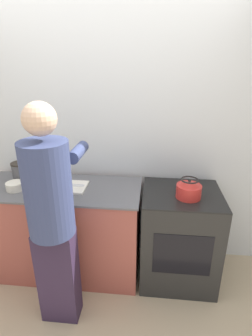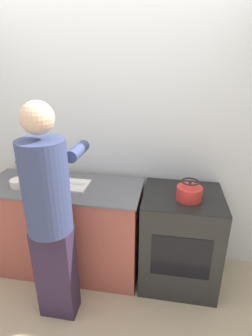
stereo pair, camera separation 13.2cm
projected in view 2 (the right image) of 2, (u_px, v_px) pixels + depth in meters
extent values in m
plane|color=tan|center=(95.00, 291.00, 2.41)|extent=(12.00, 12.00, 0.00)
cube|color=silver|center=(108.00, 135.00, 2.56)|extent=(8.00, 0.05, 2.60)
cube|color=#9E4C42|center=(66.00, 228.00, 2.58)|extent=(1.45, 0.59, 0.89)
cube|color=#56565B|center=(62.00, 186.00, 2.41)|extent=(1.47, 0.62, 0.02)
cube|color=black|center=(180.00, 239.00, 2.41)|extent=(0.68, 0.62, 0.89)
cube|color=black|center=(184.00, 195.00, 2.25)|extent=(0.68, 0.62, 0.01)
cube|color=black|center=(181.00, 257.00, 2.12)|extent=(0.48, 0.01, 0.39)
cube|color=#2C1F37|center=(57.00, 272.00, 2.08)|extent=(0.29, 0.18, 0.82)
cylinder|color=navy|center=(46.00, 187.00, 1.80)|extent=(0.33, 0.33, 0.68)
sphere|color=#D1A889|center=(37.00, 118.00, 1.63)|extent=(0.22, 0.22, 0.22)
cylinder|color=navy|center=(44.00, 149.00, 2.03)|extent=(0.09, 0.30, 0.09)
cylinder|color=navy|center=(78.00, 151.00, 1.99)|extent=(0.09, 0.30, 0.09)
cube|color=silver|center=(73.00, 185.00, 2.39)|extent=(0.28, 0.26, 0.02)
cube|color=silver|center=(77.00, 184.00, 2.39)|extent=(0.16, 0.05, 0.01)
cube|color=black|center=(65.00, 182.00, 2.42)|extent=(0.10, 0.03, 0.01)
cylinder|color=red|center=(189.00, 193.00, 2.15)|extent=(0.21, 0.21, 0.11)
cone|color=red|center=(190.00, 185.00, 2.12)|extent=(0.17, 0.17, 0.03)
sphere|color=black|center=(190.00, 182.00, 2.11)|extent=(0.03, 0.03, 0.03)
torus|color=black|center=(190.00, 182.00, 2.11)|extent=(0.15, 0.15, 0.01)
cylinder|color=silver|center=(19.00, 183.00, 2.37)|extent=(0.15, 0.15, 0.07)
cylinder|color=#4C4C51|center=(26.00, 170.00, 2.51)|extent=(0.16, 0.16, 0.18)
cylinder|color=#28231E|center=(24.00, 161.00, 2.48)|extent=(0.16, 0.16, 0.01)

